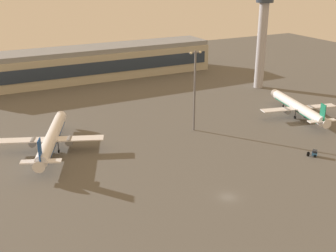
# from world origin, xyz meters

# --- Properties ---
(ground_plane) EXTENTS (416.00, 416.00, 0.00)m
(ground_plane) POSITION_xyz_m (0.00, 0.00, 0.00)
(ground_plane) COLOR #56544F
(terminal_building) EXTENTS (131.35, 22.40, 16.40)m
(terminal_building) POSITION_xyz_m (6.01, 134.77, 8.09)
(terminal_building) COLOR #B2AD99
(terminal_building) RESTS_ON ground
(control_tower) EXTENTS (8.00, 8.00, 48.42)m
(control_tower) POSITION_xyz_m (73.56, 80.55, 27.59)
(control_tower) COLOR #A8A8B2
(control_tower) RESTS_ON ground
(airplane_mid_apron) EXTENTS (31.08, 39.65, 10.28)m
(airplane_mid_apron) POSITION_xyz_m (60.13, 39.01, 3.89)
(airplane_mid_apron) COLOR white
(airplane_mid_apron) RESTS_ON ground
(airplane_terminal_side) EXTENTS (32.37, 41.03, 11.01)m
(airplane_terminal_side) POSITION_xyz_m (-33.67, 50.51, 4.16)
(airplane_terminal_side) COLOR white
(airplane_terminal_side) RESTS_ON ground
(pushback_tug) EXTENTS (3.37, 3.51, 2.05)m
(pushback_tug) POSITION_xyz_m (38.46, 8.47, 1.07)
(pushback_tug) COLOR #3372BF
(pushback_tug) RESTS_ON ground
(apron_light_central) EXTENTS (4.80, 0.90, 28.98)m
(apron_light_central) POSITION_xyz_m (16.30, 45.24, 16.37)
(apron_light_central) COLOR slate
(apron_light_central) RESTS_ON ground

